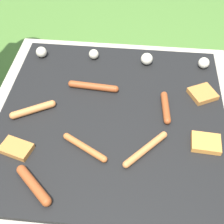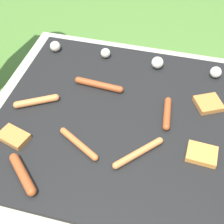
{
  "view_description": "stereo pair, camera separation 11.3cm",
  "coord_description": "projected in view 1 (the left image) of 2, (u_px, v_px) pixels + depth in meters",
  "views": [
    {
      "loc": [
        0.08,
        -0.76,
        1.3
      ],
      "look_at": [
        0.0,
        0.0,
        0.46
      ],
      "focal_mm": 50.0,
      "sensor_mm": 36.0,
      "label": 1
    },
    {
      "loc": [
        0.19,
        -0.74,
        1.3
      ],
      "look_at": [
        0.0,
        0.0,
        0.46
      ],
      "focal_mm": 50.0,
      "sensor_mm": 36.0,
      "label": 2
    }
  ],
  "objects": [
    {
      "name": "sausage_mid_right",
      "position": [
        166.0,
        107.0,
        1.16
      ],
      "size": [
        0.04,
        0.16,
        0.03
      ],
      "color": "#93421E",
      "rests_on": "grill"
    },
    {
      "name": "bread_slice_left",
      "position": [
        16.0,
        148.0,
        1.04
      ],
      "size": [
        0.12,
        0.09,
        0.02
      ],
      "color": "#B27033",
      "rests_on": "grill"
    },
    {
      "name": "sausage_back_right",
      "position": [
        85.0,
        147.0,
        1.04
      ],
      "size": [
        0.16,
        0.1,
        0.02
      ],
      "color": "#B7602D",
      "rests_on": "grill"
    },
    {
      "name": "bread_slice_right",
      "position": [
        206.0,
        143.0,
        1.05
      ],
      "size": [
        0.1,
        0.08,
        0.02
      ],
      "color": "#D18438",
      "rests_on": "grill"
    },
    {
      "name": "sausage_back_center",
      "position": [
        93.0,
        86.0,
        1.23
      ],
      "size": [
        0.2,
        0.04,
        0.03
      ],
      "color": "#93421E",
      "rests_on": "grill"
    },
    {
      "name": "grill",
      "position": [
        112.0,
        151.0,
        1.31
      ],
      "size": [
        0.95,
        0.95,
        0.44
      ],
      "color": "#A89E8C",
      "rests_on": "ground_plane"
    },
    {
      "name": "bread_slice_center",
      "position": [
        203.0,
        94.0,
        1.21
      ],
      "size": [
        0.12,
        0.12,
        0.02
      ],
      "color": "#B27033",
      "rests_on": "grill"
    },
    {
      "name": "ground_plane",
      "position": [
        112.0,
        177.0,
        1.47
      ],
      "size": [
        14.0,
        14.0,
        0.0
      ],
      "primitive_type": "plane",
      "color": "#47702D"
    },
    {
      "name": "sausage_front_center",
      "position": [
        146.0,
        149.0,
        1.03
      ],
      "size": [
        0.14,
        0.16,
        0.02
      ],
      "color": "#C6753D",
      "rests_on": "grill"
    },
    {
      "name": "sausage_front_left",
      "position": [
        33.0,
        110.0,
        1.15
      ],
      "size": [
        0.15,
        0.1,
        0.03
      ],
      "color": "#C6753D",
      "rests_on": "grill"
    },
    {
      "name": "mushroom_row",
      "position": [
        124.0,
        57.0,
        1.34
      ],
      "size": [
        0.75,
        0.06,
        0.05
      ],
      "color": "beige",
      "rests_on": "grill"
    },
    {
      "name": "sausage_back_left",
      "position": [
        34.0,
        185.0,
        0.94
      ],
      "size": [
        0.13,
        0.13,
        0.03
      ],
      "color": "#93421E",
      "rests_on": "grill"
    }
  ]
}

